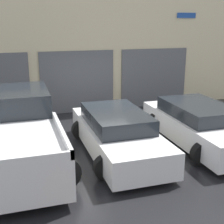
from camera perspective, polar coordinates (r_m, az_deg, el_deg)
The scene contains 7 objects.
ground_plane at distance 10.62m, azimuth -1.85°, elevation -4.06°, with size 28.00×28.00×0.00m, color black.
shophouse_building at distance 13.20m, azimuth -5.91°, elevation 11.53°, with size 17.06×0.68×5.33m.
pickup_truck at distance 8.72m, azimuth -16.74°, elevation -3.54°, with size 2.59×5.08×1.77m.
sedan_white at distance 8.96m, azimuth 0.91°, elevation -3.92°, with size 2.13×4.55×1.24m.
sedan_side at distance 10.09m, azimuth 15.61°, elevation -2.18°, with size 2.23×4.59×1.24m.
parking_stripe_left at distance 8.86m, azimuth -7.44°, elevation -8.42°, with size 0.12×2.20×0.01m, color gold.
parking_stripe_centre at distance 9.64m, azimuth 8.62°, elevation -6.39°, with size 0.12×2.20×0.01m, color gold.
Camera 1 is at (-2.65, -9.60, 3.68)m, focal length 50.00 mm.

